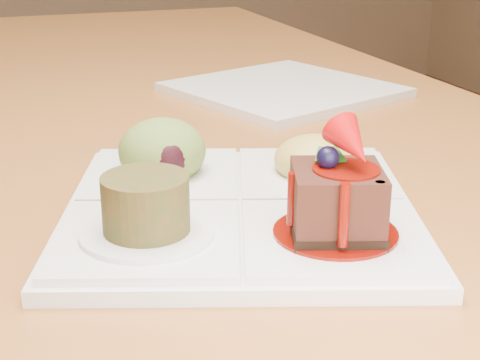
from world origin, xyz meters
name	(u,v)px	position (x,y,z in m)	size (l,w,h in m)	color
dining_table	(105,153)	(0.00, 0.00, 0.68)	(1.00, 1.80, 0.75)	#9A5728
sampler_plate	(238,193)	(0.05, -0.41, 0.77)	(0.36, 0.36, 0.11)	silver
second_plate	(283,90)	(0.25, -0.02, 0.76)	(0.26, 0.26, 0.01)	silver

